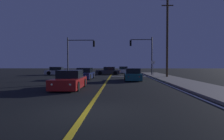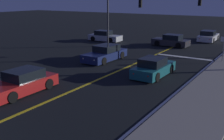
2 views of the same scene
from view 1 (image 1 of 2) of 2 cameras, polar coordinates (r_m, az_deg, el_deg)
name	(u,v)px [view 1 (image 1 of 2)]	position (r m, az deg, el deg)	size (l,w,h in m)	color
ground_plane	(86,112)	(7.51, -7.54, -11.95)	(160.00, 160.00, 0.00)	black
sidewalk_right	(183,82)	(19.80, 19.73, -3.34)	(3.20, 41.66, 0.15)	gray
lane_line_center	(106,83)	(18.89, -1.82, -3.70)	(0.20, 39.35, 0.01)	gold
lane_line_edge_right	(163,83)	(19.32, 14.49, -3.63)	(0.16, 39.35, 0.01)	white
stop_bar	(129,76)	(28.94, 5.07, -1.85)	(5.67, 0.50, 0.01)	white
car_parked_curb_red	(70,81)	(14.67, -12.18, -3.01)	(1.97, 4.42, 1.34)	maroon
car_following_oncoming_charcoal	(108,71)	(33.96, -1.06, -0.36)	(4.20, 2.01, 1.34)	#2D2D33
car_far_approaching_white	(123,70)	(40.09, 3.24, -0.05)	(2.05, 4.46, 1.34)	silver
car_mid_block_teal	(133,75)	(21.70, 6.01, -1.49)	(1.86, 4.18, 1.34)	#195960
car_side_waiting_navy	(85,74)	(24.25, -7.92, -1.16)	(2.03, 4.76, 1.34)	navy
car_distant_tail_silver	(58,71)	(34.37, -15.43, -0.39)	(4.30, 1.91, 1.34)	#B2B5BA
traffic_signal_near_right	(144,50)	(31.49, 9.27, 5.71)	(3.57, 0.28, 6.06)	#38383D
traffic_signal_far_left	(78,50)	(30.45, -9.92, 5.65)	(4.22, 0.28, 5.83)	#38383D
utility_pole_right	(167,35)	(27.02, 15.69, 9.81)	(1.79, 0.28, 10.80)	#4C3823
street_sign_corner	(153,66)	(28.78, 11.78, 1.17)	(0.56, 0.09, 2.29)	slate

